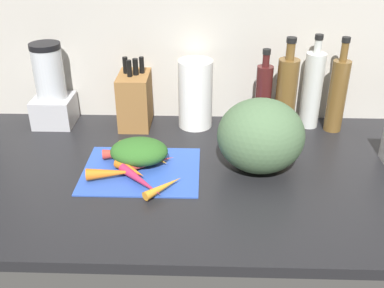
{
  "coord_description": "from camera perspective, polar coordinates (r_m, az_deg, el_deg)",
  "views": [
    {
      "loc": [
        -4.33,
        -112.75,
        68.9
      ],
      "look_at": [
        -7.82,
        -2.32,
        9.54
      ],
      "focal_mm": 42.15,
      "sensor_mm": 36.0,
      "label": 1
    }
  ],
  "objects": [
    {
      "name": "bottle_2",
      "position": [
        1.58,
        14.97,
        6.7
      ],
      "size": [
        6.6,
        6.6,
        31.98
      ],
      "color": "silver",
      "rests_on": "ground_plane"
    },
    {
      "name": "ground_plane",
      "position": [
        1.33,
        3.41,
        -3.77
      ],
      "size": [
        170.0,
        80.0,
        3.0
      ],
      "primitive_type": "cube",
      "color": "black"
    },
    {
      "name": "carrot_0",
      "position": [
        1.23,
        -6.48,
        -4.65
      ],
      "size": [
        14.12,
        14.98,
        2.85
      ],
      "primitive_type": "cone",
      "rotation": [
        0.0,
        1.57,
        -0.83
      ],
      "color": "#B2264C",
      "rests_on": "cutting_board"
    },
    {
      "name": "carrot_4",
      "position": [
        1.28,
        -7.78,
        -3.18
      ],
      "size": [
        10.43,
        9.55,
        3.34
      ],
      "primitive_type": "cone",
      "rotation": [
        0.0,
        1.57,
        -0.7
      ],
      "color": "orange",
      "rests_on": "cutting_board"
    },
    {
      "name": "carrot_2",
      "position": [
        1.21,
        -3.61,
        -5.42
      ],
      "size": [
        10.62,
        11.02,
        2.51
      ],
      "primitive_type": "cone",
      "rotation": [
        0.0,
        1.57,
        0.81
      ],
      "color": "orange",
      "rests_on": "cutting_board"
    },
    {
      "name": "bottle_0",
      "position": [
        1.53,
        8.99,
        5.93
      ],
      "size": [
        5.39,
        5.39,
        28.02
      ],
      "color": "#471919",
      "rests_on": "ground_plane"
    },
    {
      "name": "blender_appliance",
      "position": [
        1.62,
        -17.35,
        6.48
      ],
      "size": [
        13.3,
        13.3,
        28.71
      ],
      "color": "#B2B2B7",
      "rests_on": "ground_plane"
    },
    {
      "name": "carrot_6",
      "position": [
        1.37,
        -8.41,
        -1.16
      ],
      "size": [
        13.92,
        4.96,
        3.01
      ],
      "primitive_type": "cone",
      "rotation": [
        0.0,
        1.57,
        0.15
      ],
      "color": "red",
      "rests_on": "cutting_board"
    },
    {
      "name": "bottle_3",
      "position": [
        1.57,
        17.92,
        6.02
      ],
      "size": [
        5.91,
        5.91,
        31.99
      ],
      "color": "brown",
      "rests_on": "ground_plane"
    },
    {
      "name": "carrot_3",
      "position": [
        1.27,
        -10.03,
        -3.63
      ],
      "size": [
        14.74,
        5.55,
        3.42
      ],
      "primitive_type": "cone",
      "rotation": [
        0.0,
        1.57,
        0.15
      ],
      "color": "orange",
      "rests_on": "cutting_board"
    },
    {
      "name": "carrot_5",
      "position": [
        1.38,
        -7.16,
        -0.74
      ],
      "size": [
        12.05,
        8.04,
        3.55
      ],
      "primitive_type": "cone",
      "rotation": [
        0.0,
        1.57,
        -0.43
      ],
      "color": "orange",
      "rests_on": "cutting_board"
    },
    {
      "name": "winter_squash",
      "position": [
        1.29,
        8.69,
        1.03
      ],
      "size": [
        24.74,
        22.57,
        21.47
      ],
      "primitive_type": "ellipsoid",
      "color": "#4C6B47",
      "rests_on": "ground_plane"
    },
    {
      "name": "cutting_board",
      "position": [
        1.32,
        -6.43,
        -3.27
      ],
      "size": [
        33.64,
        26.89,
        0.8
      ],
      "primitive_type": "cube",
      "color": "#2D51B7",
      "rests_on": "ground_plane"
    },
    {
      "name": "carrot_7",
      "position": [
        1.32,
        -5.1,
        -2.43
      ],
      "size": [
        13.44,
        8.68,
        2.38
      ],
      "primitive_type": "cone",
      "rotation": [
        0.0,
        1.57,
        0.49
      ],
      "color": "red",
      "rests_on": "cutting_board"
    },
    {
      "name": "carrot_1",
      "position": [
        1.34,
        -4.86,
        -1.7
      ],
      "size": [
        10.21,
        8.95,
        2.59
      ],
      "primitive_type": "cone",
      "rotation": [
        0.0,
        1.57,
        -0.68
      ],
      "color": "orange",
      "rests_on": "cutting_board"
    },
    {
      "name": "paper_towel_roll",
      "position": [
        1.53,
        0.42,
        6.35
      ],
      "size": [
        11.53,
        11.53,
        23.42
      ],
      "primitive_type": "cylinder",
      "color": "white",
      "rests_on": "ground_plane"
    },
    {
      "name": "knife_block",
      "position": [
        1.56,
        -7.23,
        5.61
      ],
      "size": [
        10.33,
        15.47,
        23.89
      ],
      "color": "olive",
      "rests_on": "ground_plane"
    },
    {
      "name": "wall_back",
      "position": [
        1.56,
        3.44,
        13.78
      ],
      "size": [
        170.0,
        3.0,
        60.0
      ],
      "primitive_type": "cube",
      "color": "#BCB7AD",
      "rests_on": "ground_plane"
    },
    {
      "name": "bottle_1",
      "position": [
        1.53,
        11.81,
        6.24
      ],
      "size": [
        6.86,
        6.86,
        32.01
      ],
      "color": "brown",
      "rests_on": "ground_plane"
    },
    {
      "name": "carrot_greens_pile",
      "position": [
        1.33,
        -6.71,
        -0.95
      ],
      "size": [
        17.01,
        13.09,
        7.2
      ],
      "primitive_type": "ellipsoid",
      "color": "#2D6023",
      "rests_on": "cutting_board"
    }
  ]
}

